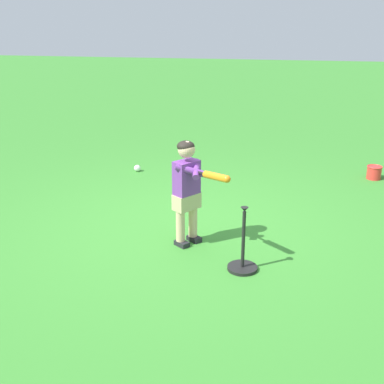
# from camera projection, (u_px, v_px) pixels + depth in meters

# --- Properties ---
(ground_plane) EXTENTS (40.00, 40.00, 0.00)m
(ground_plane) POSITION_uv_depth(u_px,v_px,m) (186.00, 227.00, 5.54)
(ground_plane) COLOR #38842D
(child_batter) EXTENTS (0.62, 0.64, 1.08)m
(child_batter) POSITION_uv_depth(u_px,v_px,m) (188.00, 184.00, 4.92)
(child_batter) COLOR #232328
(child_batter) RESTS_ON ground
(play_ball_near_batter) EXTENTS (0.10, 0.10, 0.10)m
(play_ball_near_batter) POSITION_uv_depth(u_px,v_px,m) (137.00, 168.00, 7.43)
(play_ball_near_batter) COLOR white
(play_ball_near_batter) RESTS_ON ground
(batting_tee) EXTENTS (0.28, 0.28, 0.62)m
(batting_tee) POSITION_uv_depth(u_px,v_px,m) (243.00, 259.00, 4.60)
(batting_tee) COLOR black
(batting_tee) RESTS_ON ground
(toy_bucket) EXTENTS (0.22, 0.22, 0.19)m
(toy_bucket) POSITION_uv_depth(u_px,v_px,m) (374.00, 172.00, 7.09)
(toy_bucket) COLOR red
(toy_bucket) RESTS_ON ground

